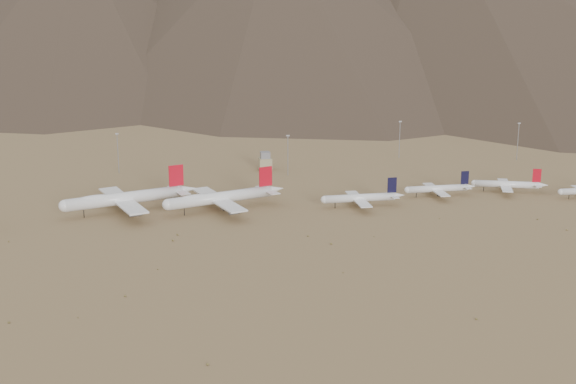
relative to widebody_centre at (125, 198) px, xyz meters
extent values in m
plane|color=#9D8051|center=(56.85, -38.06, -7.70)|extent=(3000.00, 3000.00, 0.00)
cylinder|color=white|center=(-0.30, -0.10, -0.08)|extent=(61.61, 25.28, 6.47)
sphere|color=white|center=(-30.12, -9.66, -0.08)|extent=(6.34, 6.34, 6.34)
cone|color=white|center=(33.09, 10.61, 0.40)|extent=(12.51, 8.99, 5.82)
cube|color=white|center=(-1.50, -0.48, -1.05)|extent=(27.06, 57.72, 0.81)
cube|color=white|center=(28.32, 9.08, 0.57)|extent=(12.03, 22.49, 0.39)
cube|color=red|center=(27.13, 8.70, 8.89)|extent=(7.93, 3.04, 11.48)
cylinder|color=black|center=(-21.18, -6.79, -5.51)|extent=(0.42, 0.42, 4.38)
cylinder|color=black|center=(0.39, 1.83, -5.51)|extent=(0.52, 0.52, 4.38)
cylinder|color=black|center=(1.38, -1.26, -5.51)|extent=(0.52, 0.52, 4.38)
ellipsoid|color=white|center=(-15.81, -5.07, 1.70)|extent=(20.56, 10.74, 3.88)
cylinder|color=slate|center=(-5.00, 10.45, -2.65)|extent=(6.85, 4.68, 2.91)
cylinder|color=slate|center=(2.01, -11.41, -2.65)|extent=(6.85, 4.68, 2.91)
cylinder|color=slate|center=(-8.16, 20.29, -2.65)|extent=(6.85, 4.68, 2.91)
cylinder|color=slate|center=(5.16, -21.25, -2.65)|extent=(6.85, 4.68, 2.91)
cylinder|color=white|center=(49.39, -5.89, -0.59)|extent=(57.48, 23.79, 6.04)
sphere|color=white|center=(21.58, -14.92, -0.59)|extent=(5.92, 5.92, 5.92)
cone|color=white|center=(80.54, 4.21, -0.13)|extent=(11.69, 8.42, 5.44)
cube|color=white|center=(48.28, -6.25, -1.49)|extent=(25.44, 53.87, 0.76)
cube|color=white|center=(76.09, 2.77, 0.02)|extent=(11.29, 21.00, 0.36)
cube|color=red|center=(74.98, 2.41, 7.79)|extent=(7.40, 2.86, 10.72)
cylinder|color=black|center=(29.93, -12.21, -5.65)|extent=(0.39, 0.39, 4.09)
cylinder|color=black|center=(50.04, -4.10, -5.65)|extent=(0.49, 0.49, 4.09)
cylinder|color=black|center=(50.97, -6.97, -5.65)|extent=(0.49, 0.49, 4.09)
ellipsoid|color=white|center=(34.93, -10.59, 1.07)|extent=(19.20, 10.08, 3.63)
cylinder|color=slate|center=(44.97, 3.94, -2.99)|extent=(6.40, 4.39, 2.72)
cylinder|color=slate|center=(51.59, -16.45, -2.99)|extent=(6.40, 4.39, 2.72)
cylinder|color=slate|center=(41.99, 13.12, -2.99)|extent=(6.40, 4.39, 2.72)
cylinder|color=slate|center=(54.56, -25.63, -2.99)|extent=(6.40, 4.39, 2.72)
cylinder|color=white|center=(123.98, -12.22, -2.69)|extent=(38.96, 4.47, 4.23)
sphere|color=white|center=(104.51, -12.34, -2.69)|extent=(4.14, 4.14, 4.14)
cone|color=white|center=(145.78, -12.08, -2.38)|extent=(7.03, 3.85, 3.80)
cube|color=white|center=(123.20, -12.22, -3.33)|extent=(6.44, 33.41, 0.53)
cube|color=white|center=(142.67, -12.10, -2.27)|extent=(3.58, 12.70, 0.25)
cube|color=black|center=(141.89, -12.11, 3.59)|extent=(5.06, 0.41, 8.34)
cylinder|color=black|center=(110.35, -12.30, -6.25)|extent=(0.44, 0.44, 2.89)
cylinder|color=black|center=(124.75, -11.16, -6.25)|extent=(0.56, 0.56, 2.89)
cylinder|color=black|center=(124.77, -13.27, -6.25)|extent=(0.56, 0.56, 2.89)
cylinder|color=slate|center=(123.14, -2.88, -4.38)|extent=(3.91, 1.93, 1.90)
cylinder|color=slate|center=(123.26, -21.57, -4.38)|extent=(3.91, 1.93, 1.90)
cylinder|color=white|center=(172.83, 0.93, -3.19)|extent=(35.12, 3.89, 3.81)
sphere|color=white|center=(155.27, 0.89, -3.19)|extent=(3.74, 3.74, 3.74)
cone|color=white|center=(192.49, 0.98, -2.90)|extent=(6.33, 3.45, 3.43)
cube|color=white|center=(172.12, 0.93, -3.76)|extent=(5.69, 30.11, 0.48)
cube|color=white|center=(189.68, 0.97, -2.81)|extent=(3.19, 11.44, 0.23)
cube|color=black|center=(188.98, 0.97, 2.48)|extent=(4.56, 0.35, 7.52)
cylinder|color=black|center=(160.54, 0.90, -6.40)|extent=(0.40, 0.40, 2.61)
cylinder|color=black|center=(173.53, 1.88, -6.40)|extent=(0.50, 0.50, 2.61)
cylinder|color=black|center=(173.53, -0.02, -6.40)|extent=(0.50, 0.50, 2.61)
cylinder|color=slate|center=(172.10, 9.35, -4.70)|extent=(3.51, 1.72, 1.72)
cylinder|color=slate|center=(172.14, -7.50, -4.70)|extent=(3.51, 1.72, 1.72)
cylinder|color=white|center=(215.29, 2.63, -3.07)|extent=(35.37, 15.32, 3.91)
sphere|color=white|center=(198.24, 8.44, -3.07)|extent=(3.83, 3.83, 3.83)
cone|color=white|center=(234.39, -3.87, -2.77)|extent=(7.27, 5.42, 3.52)
cube|color=white|center=(214.61, 2.86, -3.65)|extent=(15.41, 31.09, 0.49)
cube|color=white|center=(231.66, -2.94, -2.68)|extent=(6.85, 12.16, 0.23)
cube|color=red|center=(230.98, -2.71, 2.75)|extent=(4.55, 1.84, 7.72)
cylinder|color=black|center=(203.35, 6.70, -6.36)|extent=(0.41, 0.41, 2.68)
cylinder|color=black|center=(216.29, 3.33, -6.36)|extent=(0.51, 0.51, 2.68)
cylinder|color=black|center=(215.66, 1.47, -6.36)|extent=(0.51, 0.51, 2.68)
cylinder|color=slate|center=(217.40, 11.05, -4.62)|extent=(3.98, 2.83, 1.76)
cylinder|color=slate|center=(211.82, -5.32, -4.62)|extent=(3.98, 2.83, 1.76)
sphere|color=white|center=(238.36, -17.55, -3.41)|extent=(3.55, 3.55, 3.55)
cylinder|color=black|center=(243.36, -17.68, -6.46)|extent=(0.38, 0.38, 2.48)
cube|color=#9C8E69|center=(86.85, 81.94, -3.70)|extent=(8.00, 8.00, 8.00)
cube|color=slate|center=(86.85, 81.94, 2.30)|extent=(6.00, 6.00, 4.00)
cylinder|color=gray|center=(-5.67, 90.42, 4.80)|extent=(0.50, 0.50, 25.00)
cube|color=gray|center=(-5.67, 90.42, 17.60)|extent=(2.00, 0.60, 0.80)
cylinder|color=gray|center=(98.65, 65.27, 4.80)|extent=(0.50, 0.50, 25.00)
cube|color=gray|center=(98.65, 65.27, 17.60)|extent=(2.00, 0.60, 0.80)
cylinder|color=gray|center=(182.97, 101.82, 4.80)|extent=(0.50, 0.50, 25.00)
cube|color=gray|center=(182.97, 101.82, 17.60)|extent=(2.00, 0.60, 0.80)
cylinder|color=gray|center=(259.55, 80.90, 4.80)|extent=(0.50, 0.50, 25.00)
cube|color=gray|center=(259.55, 80.90, 17.60)|extent=(2.00, 0.60, 0.80)
ellipsoid|color=olive|center=(86.10, -58.00, -7.41)|extent=(0.94, 0.94, 0.57)
ellipsoid|color=olive|center=(1.27, -118.89, -7.33)|extent=(0.93, 0.93, 0.73)
ellipsoid|color=olive|center=(126.35, -163.57, -7.36)|extent=(0.90, 0.90, 0.68)
ellipsoid|color=olive|center=(14.34, -90.84, -7.52)|extent=(0.65, 0.65, 0.37)
ellipsoid|color=olive|center=(22.20, -53.50, -7.26)|extent=(1.07, 1.07, 0.88)
ellipsoid|color=olive|center=(207.18, -51.75, -7.44)|extent=(1.02, 1.02, 0.52)
ellipsoid|color=olive|center=(117.00, -64.07, -7.55)|extent=(0.53, 0.53, 0.30)
ellipsoid|color=olive|center=(158.34, -41.39, -7.52)|extent=(0.57, 0.57, 0.36)
ellipsoid|color=olive|center=(27.92, -181.52, -7.34)|extent=(0.98, 0.98, 0.72)
ellipsoid|color=olive|center=(-53.41, -41.27, -7.39)|extent=(0.72, 0.72, 0.61)
ellipsoid|color=olive|center=(-39.29, -136.52, -7.40)|extent=(1.01, 1.01, 0.60)
ellipsoid|color=olive|center=(24.77, -45.06, -7.32)|extent=(1.03, 1.03, 0.76)
ellipsoid|color=olive|center=(90.59, -108.71, -7.50)|extent=(0.60, 0.60, 0.40)
ellipsoid|color=olive|center=(-15.25, -136.42, -7.50)|extent=(0.52, 0.52, 0.40)
ellipsoid|color=olive|center=(212.56, -71.24, -7.34)|extent=(0.81, 0.81, 0.72)
ellipsoid|color=olive|center=(94.28, -71.51, -7.26)|extent=(1.00, 1.00, 0.89)
camera|label=1|loc=(11.68, -414.51, 111.13)|focal=50.00mm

